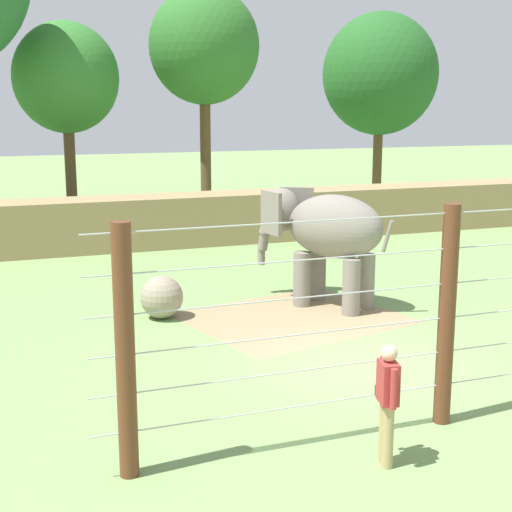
# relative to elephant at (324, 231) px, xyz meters

# --- Properties ---
(ground_plane) EXTENTS (120.00, 120.00, 0.00)m
(ground_plane) POSITION_rel_elephant_xyz_m (-1.18, -3.99, -1.80)
(ground_plane) COLOR #759956
(dirt_patch) EXTENTS (5.24, 4.76, 0.01)m
(dirt_patch) POSITION_rel_elephant_xyz_m (-1.10, -0.77, -1.80)
(dirt_patch) COLOR #937F5B
(dirt_patch) RESTS_ON ground
(embankment_wall) EXTENTS (36.00, 1.80, 1.69)m
(embankment_wall) POSITION_rel_elephant_xyz_m (-1.18, 8.75, -0.96)
(embankment_wall) COLOR #997F56
(embankment_wall) RESTS_ON ground
(elephant) EXTENTS (2.73, 3.28, 2.72)m
(elephant) POSITION_rel_elephant_xyz_m (0.00, 0.00, 0.00)
(elephant) COLOR gray
(elephant) RESTS_ON ground
(enrichment_ball) EXTENTS (0.96, 0.96, 0.96)m
(enrichment_ball) POSITION_rel_elephant_xyz_m (-3.86, 0.25, -1.32)
(enrichment_ball) COLOR gray
(enrichment_ball) RESTS_ON ground
(cable_fence) EXTENTS (10.46, 0.25, 3.32)m
(cable_fence) POSITION_rel_elephant_xyz_m (-1.18, -6.65, -0.13)
(cable_fence) COLOR brown
(cable_fence) RESTS_ON ground
(zookeeper) EXTENTS (0.30, 0.60, 1.67)m
(zookeeper) POSITION_rel_elephant_xyz_m (-2.66, -7.54, -0.88)
(zookeeper) COLOR tan
(zookeeper) RESTS_ON ground
(tree_far_left) EXTENTS (5.34, 5.34, 8.87)m
(tree_far_left) POSITION_rel_elephant_xyz_m (10.25, 15.70, 4.24)
(tree_far_left) COLOR brown
(tree_far_left) RESTS_ON ground
(tree_left_of_centre) EXTENTS (4.43, 4.43, 9.32)m
(tree_left_of_centre) POSITION_rel_elephant_xyz_m (1.29, 14.11, 5.14)
(tree_left_of_centre) COLOR brown
(tree_left_of_centre) RESTS_ON ground
(tree_right_of_centre) EXTENTS (4.12, 4.12, 7.88)m
(tree_right_of_centre) POSITION_rel_elephant_xyz_m (-4.08, 15.08, 3.88)
(tree_right_of_centre) COLOR brown
(tree_right_of_centre) RESTS_ON ground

